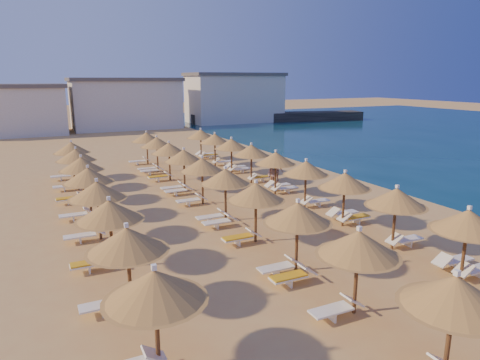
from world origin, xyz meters
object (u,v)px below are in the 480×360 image
parasol_row_west (225,177)px  beachgoer_c (276,171)px  beachgoer_b (272,175)px  parasol_row_east (306,169)px  jetty (278,117)px

parasol_row_west → beachgoer_c: 8.83m
beachgoer_b → beachgoer_c: size_ratio=0.89×
parasol_row_east → jetty: bearing=61.1°
beachgoer_b → parasol_row_east: bearing=-35.9°
jetty → parasol_row_west: bearing=-111.1°
jetty → beachgoer_c: (-22.93, -38.45, 0.11)m
jetty → parasol_row_west: (-29.35, -44.34, 1.53)m
parasol_row_east → beachgoer_c: parasol_row_east is taller
beachgoer_c → jetty: bearing=105.4°
parasol_row_east → beachgoer_b: parasol_row_east is taller
parasol_row_east → beachgoer_b: 5.66m
jetty → parasol_row_west: parasol_row_west is taller
beachgoer_b → beachgoer_c: bearing=105.9°
beachgoer_c → parasol_row_west: bearing=-91.3°
beachgoer_b → parasol_row_west: bearing=-73.5°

